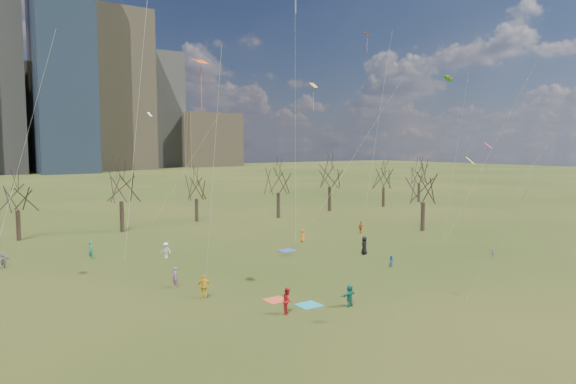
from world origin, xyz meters
TOP-DOWN VIEW (x-y plane):
  - ground at (0.00, 0.00)m, footprint 500.00×500.00m
  - downtown_skyline at (-2.43, 210.64)m, footprint 212.50×78.00m
  - bare_tree_row at (-0.09, 37.22)m, footprint 113.04×29.80m
  - blanket_teal at (-5.62, 1.33)m, footprint 1.60×1.50m
  - blanket_navy at (3.88, 17.80)m, footprint 1.60×1.50m
  - blanket_crimson at (-6.89, 3.66)m, footprint 1.60×1.50m
  - person_2 at (-7.88, 0.73)m, footprint 1.07×1.09m
  - person_3 at (18.79, 2.84)m, footprint 0.40×0.68m
  - person_4 at (-11.03, 7.08)m, footprint 1.16×0.77m
  - person_5 at (-3.45, -0.53)m, footprint 1.53×0.72m
  - person_6 at (9.43, 11.61)m, footprint 1.09×1.07m
  - person_7 at (-11.67, 11.11)m, footprint 0.51×0.67m
  - person_8 at (7.50, 5.91)m, footprint 0.69×0.69m
  - person_9 at (-8.23, 21.72)m, footprint 1.14×1.17m
  - person_10 at (17.92, 21.29)m, footprint 0.99×0.62m
  - person_11 at (-22.14, 26.27)m, footprint 1.32×1.21m
  - person_12 at (8.26, 20.82)m, footprint 0.48×0.72m
  - person_13 at (-14.49, 25.75)m, footprint 0.59×0.74m
  - kites_airborne at (6.55, 13.28)m, footprint 53.50×49.80m

SIDE VIEW (x-z plane):
  - ground at x=0.00m, z-range 0.00..0.00m
  - blanket_teal at x=-5.62m, z-range 0.00..0.03m
  - blanket_navy at x=3.88m, z-range 0.00..0.03m
  - blanket_crimson at x=-6.89m, z-range 0.00..0.03m
  - person_3 at x=18.79m, z-range 0.00..1.03m
  - person_8 at x=7.50m, z-range 0.00..1.13m
  - person_12 at x=8.26m, z-range 0.00..1.46m
  - person_11 at x=-22.14m, z-range 0.00..1.46m
  - person_10 at x=17.92m, z-range 0.00..1.57m
  - person_5 at x=-3.45m, z-range 0.00..1.58m
  - person_9 at x=-8.23m, z-range 0.00..1.61m
  - person_7 at x=-11.67m, z-range 0.00..1.66m
  - person_13 at x=-14.49m, z-range 0.00..1.76m
  - person_2 at x=-7.88m, z-range 0.00..1.78m
  - person_4 at x=-11.03m, z-range 0.00..1.83m
  - person_6 at x=9.43m, z-range 0.00..1.89m
  - bare_tree_row at x=-0.09m, z-range 1.37..10.87m
  - kites_airborne at x=6.55m, z-range -0.40..25.61m
  - downtown_skyline at x=-2.43m, z-range -19.99..98.01m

